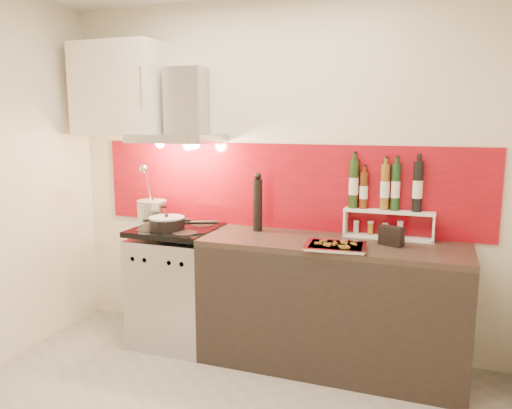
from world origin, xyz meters
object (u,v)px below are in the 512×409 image
at_px(counter, 331,304).
at_px(range_stove, 178,286).
at_px(saute_pan, 168,223).
at_px(baking_tray, 336,246).
at_px(stock_pot, 152,211).
at_px(pepper_mill, 258,203).

bearing_deg(counter, range_stove, -179.77).
relative_size(range_stove, counter, 0.51).
bearing_deg(range_stove, saute_pan, -104.31).
distance_m(saute_pan, baking_tray, 1.28).
bearing_deg(stock_pot, baking_tray, -10.58).
height_order(range_stove, stock_pot, stock_pot).
xyz_separation_m(range_stove, stock_pot, (-0.28, 0.12, 0.56)).
distance_m(counter, saute_pan, 1.33).
bearing_deg(saute_pan, counter, 4.17).
xyz_separation_m(range_stove, saute_pan, (-0.02, -0.08, 0.52)).
distance_m(stock_pot, pepper_mill, 0.90).
bearing_deg(pepper_mill, stock_pot, -178.79).
relative_size(stock_pot, saute_pan, 0.48).
height_order(counter, baking_tray, baking_tray).
bearing_deg(baking_tray, stock_pot, 169.42).
xyz_separation_m(saute_pan, baking_tray, (1.28, -0.08, -0.04)).
bearing_deg(stock_pot, counter, -4.42).
bearing_deg(baking_tray, saute_pan, 176.26).
relative_size(saute_pan, pepper_mill, 1.12).
distance_m(range_stove, baking_tray, 1.35).
height_order(pepper_mill, baking_tray, pepper_mill).
height_order(stock_pot, pepper_mill, pepper_mill).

